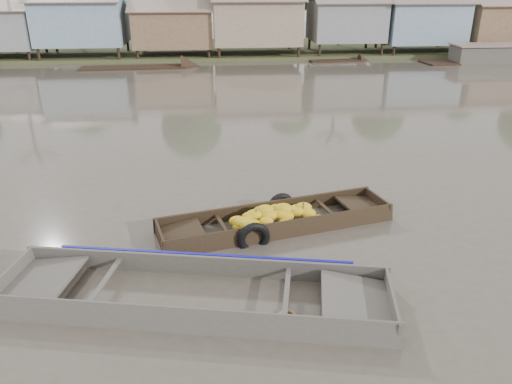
{
  "coord_description": "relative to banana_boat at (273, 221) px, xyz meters",
  "views": [
    {
      "loc": [
        -1.14,
        -10.52,
        6.02
      ],
      "look_at": [
        -0.07,
        1.28,
        0.8
      ],
      "focal_mm": 35.0,
      "sensor_mm": 36.0,
      "label": 1
    }
  ],
  "objects": [
    {
      "name": "viewer_boat",
      "position": [
        -1.93,
        -3.0,
        -0.12
      ],
      "size": [
        8.1,
        3.56,
        0.63
      ],
      "rotation": [
        0.0,
        0.0,
        -0.2
      ],
      "color": "#433E39",
      "rests_on": "ground"
    },
    {
      "name": "ground",
      "position": [
        -0.32,
        -0.82,
        -0.18
      ],
      "size": [
        120.0,
        120.0,
        0.0
      ],
      "primitive_type": "plane",
      "color": "#4D453B",
      "rests_on": "ground"
    },
    {
      "name": "riverbank",
      "position": [
        2.71,
        31.04,
        2.89
      ],
      "size": [
        120.0,
        12.47,
        10.22
      ],
      "color": "#384723",
      "rests_on": "ground"
    },
    {
      "name": "banana_boat",
      "position": [
        0.0,
        0.0,
        0.0
      ],
      "size": [
        6.27,
        2.9,
        0.87
      ],
      "rotation": [
        0.0,
        0.0,
        0.25
      ],
      "color": "black",
      "rests_on": "ground"
    },
    {
      "name": "distant_boats",
      "position": [
        12.8,
        23.29,
        0.02
      ],
      "size": [
        46.75,
        14.97,
        1.38
      ],
      "color": "black",
      "rests_on": "ground"
    }
  ]
}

